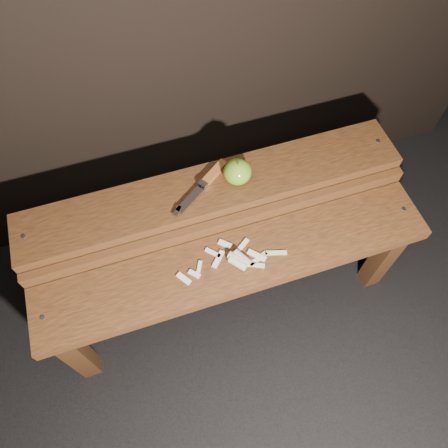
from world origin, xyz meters
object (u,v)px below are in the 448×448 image
object	(u,v)px
bench_front_tier	(236,272)
apple	(237,172)
bench_rear_tier	(214,203)
knife	(208,179)

from	to	relation	value
bench_front_tier	apple	xyz separation A→B (m)	(0.08, 0.23, 0.18)
bench_rear_tier	knife	world-z (taller)	knife
bench_front_tier	bench_rear_tier	world-z (taller)	bench_rear_tier
bench_rear_tier	bench_front_tier	bearing A→B (deg)	-90.00
apple	knife	size ratio (longest dim) A/B	0.42
bench_rear_tier	knife	size ratio (longest dim) A/B	5.77
bench_front_tier	bench_rear_tier	size ratio (longest dim) A/B	1.00
apple	knife	distance (m)	0.09
bench_rear_tier	knife	bearing A→B (deg)	104.61
apple	knife	bearing A→B (deg)	166.02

